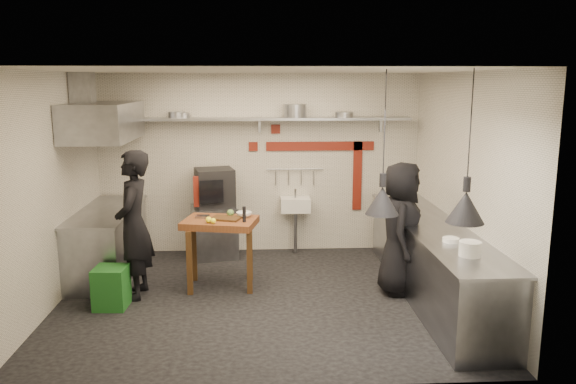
{
  "coord_description": "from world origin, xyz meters",
  "views": [
    {
      "loc": [
        -0.03,
        -6.66,
        2.68
      ],
      "look_at": [
        0.35,
        0.3,
        1.3
      ],
      "focal_mm": 35.0,
      "sensor_mm": 36.0,
      "label": 1
    }
  ],
  "objects_px": {
    "oven_stand": "(215,232)",
    "chef_left": "(134,225)",
    "chef_right": "(401,228)",
    "green_bin": "(111,287)",
    "prep_table": "(221,253)",
    "combi_oven": "(215,188)"
  },
  "relations": [
    {
      "from": "oven_stand",
      "to": "chef_left",
      "type": "distance_m",
      "value": 1.89
    },
    {
      "from": "chef_left",
      "to": "chef_right",
      "type": "distance_m",
      "value": 3.35
    },
    {
      "from": "oven_stand",
      "to": "combi_oven",
      "type": "bearing_deg",
      "value": 28.1
    },
    {
      "from": "prep_table",
      "to": "combi_oven",
      "type": "bearing_deg",
      "value": 108.89
    },
    {
      "from": "oven_stand",
      "to": "combi_oven",
      "type": "height_order",
      "value": "combi_oven"
    },
    {
      "from": "chef_left",
      "to": "chef_right",
      "type": "bearing_deg",
      "value": 89.94
    },
    {
      "from": "green_bin",
      "to": "chef_right",
      "type": "bearing_deg",
      "value": 4.94
    },
    {
      "from": "prep_table",
      "to": "green_bin",
      "type": "bearing_deg",
      "value": -141.8
    },
    {
      "from": "green_bin",
      "to": "oven_stand",
      "type": "bearing_deg",
      "value": 60.54
    },
    {
      "from": "green_bin",
      "to": "chef_left",
      "type": "distance_m",
      "value": 0.8
    },
    {
      "from": "green_bin",
      "to": "chef_left",
      "type": "height_order",
      "value": "chef_left"
    },
    {
      "from": "chef_left",
      "to": "green_bin",
      "type": "bearing_deg",
      "value": -32.22
    },
    {
      "from": "chef_right",
      "to": "green_bin",
      "type": "bearing_deg",
      "value": 109.71
    },
    {
      "from": "green_bin",
      "to": "prep_table",
      "type": "xyz_separation_m",
      "value": [
        1.28,
        0.63,
        0.21
      ]
    },
    {
      "from": "prep_table",
      "to": "chef_left",
      "type": "distance_m",
      "value": 1.18
    },
    {
      "from": "combi_oven",
      "to": "green_bin",
      "type": "bearing_deg",
      "value": -132.96
    },
    {
      "from": "prep_table",
      "to": "chef_left",
      "type": "bearing_deg",
      "value": -153.28
    },
    {
      "from": "oven_stand",
      "to": "green_bin",
      "type": "distance_m",
      "value": 2.23
    },
    {
      "from": "combi_oven",
      "to": "chef_left",
      "type": "height_order",
      "value": "chef_left"
    },
    {
      "from": "chef_left",
      "to": "combi_oven",
      "type": "bearing_deg",
      "value": 151.76
    },
    {
      "from": "oven_stand",
      "to": "combi_oven",
      "type": "distance_m",
      "value": 0.69
    },
    {
      "from": "oven_stand",
      "to": "prep_table",
      "type": "relative_size",
      "value": 0.87
    }
  ]
}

